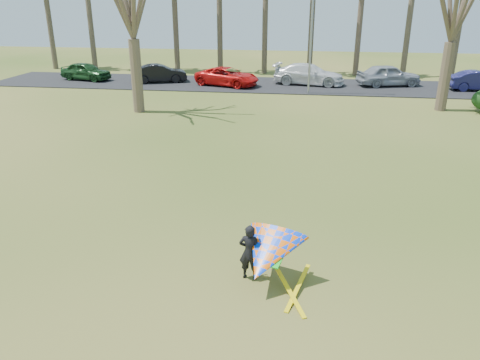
# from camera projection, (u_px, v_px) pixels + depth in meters

# --- Properties ---
(ground) EXTENTS (100.00, 100.00, 0.00)m
(ground) POSITION_uv_depth(u_px,v_px,m) (230.00, 242.00, 13.23)
(ground) COLOR #234A10
(ground) RESTS_ON ground
(parking_strip) EXTENTS (46.00, 7.00, 0.06)m
(parking_strip) POSITION_uv_depth(u_px,v_px,m) (282.00, 85.00, 36.23)
(parking_strip) COLOR black
(parking_strip) RESTS_ON ground
(streetlight) EXTENTS (2.28, 0.18, 8.00)m
(streetlight) POSITION_uv_depth(u_px,v_px,m) (314.00, 28.00, 31.56)
(streetlight) COLOR gray
(streetlight) RESTS_ON ground
(car_0) EXTENTS (4.44, 2.57, 1.42)m
(car_0) POSITION_uv_depth(u_px,v_px,m) (86.00, 71.00, 38.05)
(car_0) COLOR #1A411C
(car_0) RESTS_ON parking_strip
(car_1) EXTENTS (4.50, 2.85, 1.40)m
(car_1) POSITION_uv_depth(u_px,v_px,m) (160.00, 73.00, 37.10)
(car_1) COLOR black
(car_1) RESTS_ON parking_strip
(car_2) EXTENTS (5.39, 3.76, 1.37)m
(car_2) POSITION_uv_depth(u_px,v_px,m) (227.00, 77.00, 35.70)
(car_2) COLOR red
(car_2) RESTS_ON parking_strip
(car_3) EXTENTS (5.70, 3.09, 1.57)m
(car_3) POSITION_uv_depth(u_px,v_px,m) (309.00, 74.00, 36.11)
(car_3) COLOR silver
(car_3) RESTS_ON parking_strip
(car_4) EXTENTS (5.08, 3.15, 1.61)m
(car_4) POSITION_uv_depth(u_px,v_px,m) (389.00, 75.00, 35.56)
(car_4) COLOR #9499A1
(car_4) RESTS_ON parking_strip
(car_5) EXTENTS (4.30, 1.70, 1.39)m
(car_5) POSITION_uv_depth(u_px,v_px,m) (479.00, 81.00, 33.81)
(car_5) COLOR #18184A
(car_5) RESTS_ON parking_strip
(kite_flyer) EXTENTS (2.13, 2.39, 2.02)m
(kite_flyer) POSITION_uv_depth(u_px,v_px,m) (266.00, 254.00, 10.97)
(kite_flyer) COLOR black
(kite_flyer) RESTS_ON ground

